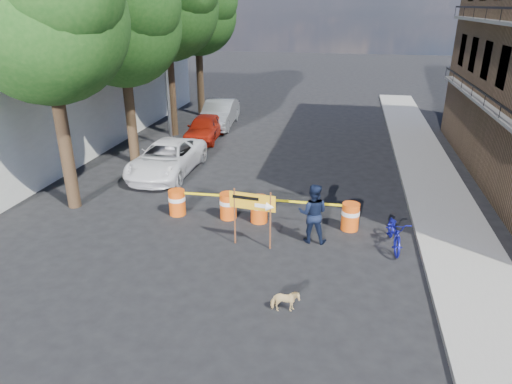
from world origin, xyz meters
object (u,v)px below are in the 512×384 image
at_px(pedestrian, 313,213).
at_px(dog, 285,301).
at_px(barrel_far_right, 350,216).
at_px(detour_sign, 258,207).
at_px(bicycle, 397,218).
at_px(sedan_silver, 219,114).
at_px(sedan_red, 205,128).
at_px(barrel_mid_right, 259,209).
at_px(barrel_mid_left, 228,205).
at_px(barrel_far_left, 177,202).
at_px(suv_white, 167,158).

distance_m(pedestrian, dog, 3.70).
relative_size(barrel_far_right, detour_sign, 0.50).
height_order(barrel_far_right, bicycle, bicycle).
bearing_deg(bicycle, dog, -130.73).
height_order(detour_sign, pedestrian, pedestrian).
bearing_deg(sedan_silver, barrel_far_right, -61.05).
bearing_deg(pedestrian, sedan_red, -56.36).
xyz_separation_m(barrel_mid_right, detour_sign, (0.30, -1.70, 0.85)).
bearing_deg(sedan_red, barrel_mid_right, -65.69).
bearing_deg(detour_sign, pedestrian, 30.34).
height_order(bicycle, sedan_silver, bicycle).
bearing_deg(barrel_mid_right, barrel_far_right, 0.39).
distance_m(barrel_mid_left, detour_sign, 2.39).
relative_size(barrel_mid_right, bicycle, 0.48).
height_order(barrel_far_left, suv_white, suv_white).
bearing_deg(barrel_far_right, detour_sign, -147.31).
bearing_deg(barrel_mid_right, barrel_far_left, -179.87).
bearing_deg(dog, pedestrian, -16.84).
relative_size(barrel_far_left, sedan_red, 0.23).
height_order(barrel_far_left, barrel_far_right, same).
distance_m(detour_sign, bicycle, 4.10).
bearing_deg(barrel_mid_left, sedan_silver, 106.94).
height_order(barrel_far_left, bicycle, bicycle).
height_order(dog, suv_white, suv_white).
bearing_deg(sedan_red, barrel_mid_left, -71.10).
relative_size(barrel_mid_right, sedan_silver, 0.19).
xyz_separation_m(barrel_far_left, barrel_mid_left, (1.80, 0.07, 0.00)).
bearing_deg(sedan_red, bicycle, -51.16).
bearing_deg(barrel_mid_right, bicycle, -11.70).
xyz_separation_m(pedestrian, bicycle, (2.45, 0.12, 0.01)).
height_order(barrel_mid_left, detour_sign, detour_sign).
height_order(barrel_mid_left, sedan_red, sedan_red).
relative_size(barrel_far_right, pedestrian, 0.48).
bearing_deg(sedan_red, detour_sign, -68.16).
relative_size(barrel_far_right, sedan_silver, 0.19).
height_order(sedan_red, sedan_silver, sedan_silver).
bearing_deg(barrel_far_right, sedan_silver, 122.52).
bearing_deg(barrel_mid_left, barrel_far_left, -177.82).
bearing_deg(sedan_silver, pedestrian, -66.92).
bearing_deg(detour_sign, bicycle, 17.84).
bearing_deg(detour_sign, barrel_far_right, 39.02).
distance_m(barrel_mid_right, detour_sign, 1.93).
height_order(barrel_mid_left, suv_white, suv_white).
bearing_deg(pedestrian, barrel_mid_left, -19.42).
relative_size(barrel_mid_right, dog, 1.32).
bearing_deg(sedan_silver, detour_sign, -73.51).
bearing_deg(bicycle, barrel_far_right, 140.84).
distance_m(barrel_mid_left, pedestrian, 3.15).
xyz_separation_m(barrel_far_right, pedestrian, (-1.13, -1.03, 0.46)).
height_order(dog, sedan_silver, sedan_silver).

